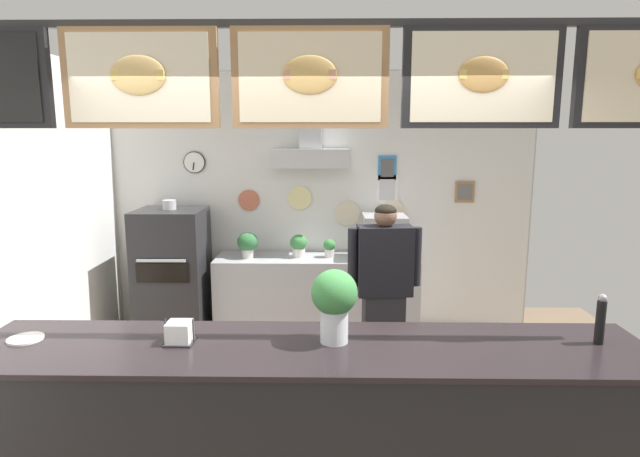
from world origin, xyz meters
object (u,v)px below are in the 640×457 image
pizza_oven (173,274)px  potted_basil (329,247)px  espresso_machine (384,237)px  basil_vase (334,302)px  shop_worker (384,298)px  potted_oregano (248,243)px  condiment_plate (26,339)px  napkin_holder (180,333)px  potted_sage (299,245)px  pepper_grinder (601,319)px

pizza_oven → potted_basil: 1.71m
espresso_machine → basil_vase: 2.88m
shop_worker → potted_basil: shop_worker is taller
pizza_oven → potted_oregano: size_ratio=5.49×
espresso_machine → pizza_oven: bearing=-177.7°
shop_worker → condiment_plate: shop_worker is taller
napkin_holder → potted_oregano: bearing=91.4°
pizza_oven → shop_worker: bearing=-31.8°
pizza_oven → potted_basil: pizza_oven is taller
condiment_plate → potted_sage: bearing=64.8°
pepper_grinder → basil_vase: bearing=-180.0°
potted_sage → pizza_oven: bearing=-174.4°
espresso_machine → basil_vase: basil_vase is taller
potted_basil → pepper_grinder: pepper_grinder is taller
potted_sage → potted_basil: 0.34m
shop_worker → pepper_grinder: bearing=121.2°
shop_worker → potted_sage: shop_worker is taller
espresso_machine → basil_vase: bearing=-101.4°
basil_vase → condiment_plate: (-1.71, -0.00, -0.22)m
shop_worker → condiment_plate: (-2.13, -1.41, 0.21)m
potted_sage → basil_vase: (0.36, -2.86, 0.29)m
shop_worker → potted_basil: 1.52m
pizza_oven → espresso_machine: size_ratio=2.90×
condiment_plate → pepper_grinder: pepper_grinder is taller
potted_sage → potted_basil: potted_sage is taller
pizza_oven → espresso_machine: bearing=2.3°
espresso_machine → condiment_plate: (-2.27, -2.82, -0.02)m
pizza_oven → shop_worker: 2.51m
shop_worker → potted_basil: bearing=-77.7°
espresso_machine → pepper_grinder: pepper_grinder is taller
potted_oregano → basil_vase: bearing=-72.1°
espresso_machine → potted_basil: size_ratio=2.67×
potted_sage → condiment_plate: potted_sage is taller
potted_oregano → basil_vase: 2.97m
shop_worker → napkin_holder: bearing=44.0°
pizza_oven → condiment_plate: pizza_oven is taller
napkin_holder → espresso_machine: bearing=63.7°
shop_worker → potted_oregano: size_ratio=5.98×
potted_basil → napkin_holder: size_ratio=1.24×
espresso_machine → condiment_plate: bearing=-128.9°
potted_oregano → potted_sage: size_ratio=1.12×
potted_sage → condiment_plate: bearing=-115.2°
potted_sage → condiment_plate: size_ratio=1.31×
basil_vase → pepper_grinder: basil_vase is taller
shop_worker → basil_vase: size_ratio=4.07×
pizza_oven → napkin_holder: 2.92m
napkin_holder → basil_vase: 0.86m
potted_basil → condiment_plate: 3.32m
espresso_machine → pepper_grinder: bearing=-72.9°
pizza_oven → shop_worker: size_ratio=0.92×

